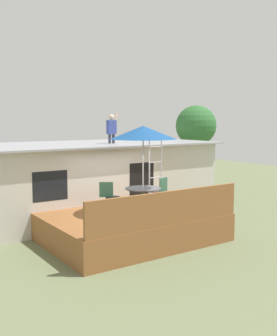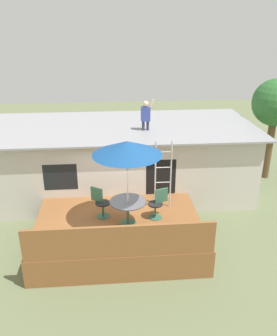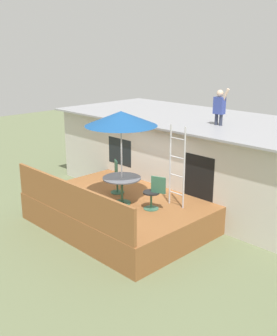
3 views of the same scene
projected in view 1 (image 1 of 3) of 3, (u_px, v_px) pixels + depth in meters
ground_plane at (131, 240)px, 11.78m from camera, size 40.00×40.00×0.00m
house at (77, 180)px, 14.57m from camera, size 10.50×4.50×2.66m
deck at (131, 226)px, 11.73m from camera, size 4.88×3.57×0.80m
deck_railing at (168, 209)px, 10.21m from camera, size 4.78×0.08×0.90m
patio_table at (143, 193)px, 11.60m from camera, size 1.04×1.04×0.74m
patio_umbrella at (143, 133)px, 11.39m from camera, size 1.90×1.90×2.54m
step_ladder at (155, 170)px, 12.94m from camera, size 0.52×0.04×2.20m
person_figure at (112, 127)px, 14.44m from camera, size 0.47×0.20×1.11m
patio_chair_left at (111, 198)px, 11.59m from camera, size 0.57×0.46×0.92m
patio_chair_right at (161, 193)px, 12.37m from camera, size 0.60×0.44×0.92m
backyard_tree at (196, 127)px, 18.58m from camera, size 1.89×1.89×4.20m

